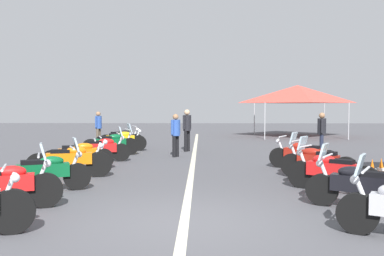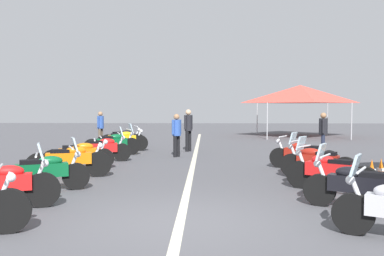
{
  "view_description": "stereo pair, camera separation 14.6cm",
  "coord_description": "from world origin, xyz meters",
  "px_view_note": "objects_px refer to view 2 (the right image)",
  "views": [
    {
      "loc": [
        -6.75,
        -0.28,
        1.9
      ],
      "look_at": [
        5.89,
        0.0,
        1.24
      ],
      "focal_mm": 39.4,
      "sensor_mm": 36.0,
      "label": 1
    },
    {
      "loc": [
        -6.75,
        -0.42,
        1.9
      ],
      "look_at": [
        5.89,
        0.0,
        1.24
      ],
      "focal_mm": 39.4,
      "sensor_mm": 36.0,
      "label": 2
    }
  ],
  "objects_px": {
    "motorcycle_right_row_3": "(316,161)",
    "bystander_3": "(177,132)",
    "motorcycle_left_row_7": "(122,140)",
    "motorcycle_right_row_1": "(358,186)",
    "motorcycle_right_row_4": "(303,155)",
    "event_tent": "(300,94)",
    "motorcycle_left_row_4": "(79,154)",
    "bystander_2": "(188,127)",
    "motorcycle_right_row_2": "(329,171)",
    "motorcycle_left_row_5": "(103,148)",
    "traffic_cone_2": "(372,172)",
    "motorcycle_left_row_8": "(123,138)",
    "traffic_cone_0": "(381,171)",
    "motorcycle_left_row_2": "(44,171)",
    "bystander_4": "(101,125)",
    "motorcycle_left_row_1": "(1,184)",
    "bystander_1": "(323,131)",
    "motorcycle_left_row_3": "(70,160)",
    "motorcycle_left_row_6": "(113,143)"
  },
  "relations": [
    {
      "from": "motorcycle_left_row_6",
      "to": "motorcycle_left_row_3",
      "type": "bearing_deg",
      "value": -115.19
    },
    {
      "from": "motorcycle_right_row_3",
      "to": "traffic_cone_2",
      "type": "relative_size",
      "value": 2.91
    },
    {
      "from": "motorcycle_left_row_5",
      "to": "motorcycle_left_row_8",
      "type": "distance_m",
      "value": 4.98
    },
    {
      "from": "motorcycle_left_row_5",
      "to": "motorcycle_right_row_1",
      "type": "height_order",
      "value": "motorcycle_left_row_5"
    },
    {
      "from": "motorcycle_left_row_3",
      "to": "motorcycle_right_row_2",
      "type": "xyz_separation_m",
      "value": [
        -1.63,
        -6.34,
        -0.0
      ]
    },
    {
      "from": "motorcycle_right_row_3",
      "to": "bystander_3",
      "type": "relative_size",
      "value": 1.11
    },
    {
      "from": "motorcycle_right_row_3",
      "to": "event_tent",
      "type": "xyz_separation_m",
      "value": [
        15.39,
        -2.97,
        2.18
      ]
    },
    {
      "from": "motorcycle_left_row_5",
      "to": "motorcycle_right_row_2",
      "type": "bearing_deg",
      "value": -55.24
    },
    {
      "from": "motorcycle_left_row_7",
      "to": "motorcycle_left_row_2",
      "type": "bearing_deg",
      "value": -104.22
    },
    {
      "from": "motorcycle_left_row_2",
      "to": "bystander_1",
      "type": "height_order",
      "value": "bystander_1"
    },
    {
      "from": "motorcycle_left_row_4",
      "to": "event_tent",
      "type": "distance_m",
      "value": 17.04
    },
    {
      "from": "event_tent",
      "to": "motorcycle_left_row_5",
      "type": "bearing_deg",
      "value": 142.4
    },
    {
      "from": "bystander_1",
      "to": "motorcycle_left_row_1",
      "type": "bearing_deg",
      "value": 60.73
    },
    {
      "from": "bystander_2",
      "to": "motorcycle_left_row_5",
      "type": "bearing_deg",
      "value": -94.71
    },
    {
      "from": "motorcycle_left_row_4",
      "to": "bystander_4",
      "type": "xyz_separation_m",
      "value": [
        7.95,
        1.35,
        0.51
      ]
    },
    {
      "from": "bystander_3",
      "to": "motorcycle_left_row_8",
      "type": "bearing_deg",
      "value": -19.52
    },
    {
      "from": "motorcycle_left_row_1",
      "to": "bystander_4",
      "type": "height_order",
      "value": "bystander_4"
    },
    {
      "from": "motorcycle_left_row_5",
      "to": "motorcycle_left_row_7",
      "type": "xyz_separation_m",
      "value": [
        3.42,
        0.01,
        0.01
      ]
    },
    {
      "from": "bystander_1",
      "to": "motorcycle_left_row_3",
      "type": "bearing_deg",
      "value": 46.86
    },
    {
      "from": "motorcycle_left_row_3",
      "to": "motorcycle_right_row_2",
      "type": "height_order",
      "value": "motorcycle_right_row_2"
    },
    {
      "from": "motorcycle_left_row_6",
      "to": "motorcycle_right_row_4",
      "type": "relative_size",
      "value": 1.08
    },
    {
      "from": "motorcycle_left_row_2",
      "to": "bystander_2",
      "type": "relative_size",
      "value": 1.1
    },
    {
      "from": "motorcycle_right_row_1",
      "to": "motorcycle_right_row_2",
      "type": "bearing_deg",
      "value": -58.39
    },
    {
      "from": "motorcycle_right_row_4",
      "to": "event_tent",
      "type": "relative_size",
      "value": 0.36
    },
    {
      "from": "motorcycle_left_row_8",
      "to": "bystander_3",
      "type": "bearing_deg",
      "value": -77.12
    },
    {
      "from": "motorcycle_left_row_5",
      "to": "motorcycle_right_row_3",
      "type": "bearing_deg",
      "value": -44.34
    },
    {
      "from": "motorcycle_left_row_3",
      "to": "motorcycle_right_row_1",
      "type": "xyz_separation_m",
      "value": [
        -3.3,
        -6.37,
        -0.01
      ]
    },
    {
      "from": "motorcycle_left_row_7",
      "to": "motorcycle_left_row_8",
      "type": "xyz_separation_m",
      "value": [
        1.55,
        0.26,
        -0.02
      ]
    },
    {
      "from": "motorcycle_right_row_3",
      "to": "bystander_3",
      "type": "bearing_deg",
      "value": -18.5
    },
    {
      "from": "motorcycle_right_row_4",
      "to": "bystander_3",
      "type": "height_order",
      "value": "bystander_3"
    },
    {
      "from": "motorcycle_left_row_2",
      "to": "motorcycle_right_row_2",
      "type": "height_order",
      "value": "motorcycle_right_row_2"
    },
    {
      "from": "motorcycle_left_row_7",
      "to": "motorcycle_right_row_1",
      "type": "bearing_deg",
      "value": -71.48
    },
    {
      "from": "motorcycle_left_row_4",
      "to": "bystander_2",
      "type": "xyz_separation_m",
      "value": [
        5.1,
        -3.07,
        0.59
      ]
    },
    {
      "from": "traffic_cone_2",
      "to": "bystander_2",
      "type": "relative_size",
      "value": 0.35
    },
    {
      "from": "motorcycle_left_row_6",
      "to": "motorcycle_left_row_5",
      "type": "bearing_deg",
      "value": -113.03
    },
    {
      "from": "motorcycle_left_row_2",
      "to": "bystander_3",
      "type": "height_order",
      "value": "bystander_3"
    },
    {
      "from": "motorcycle_left_row_2",
      "to": "motorcycle_left_row_8",
      "type": "bearing_deg",
      "value": 66.76
    },
    {
      "from": "motorcycle_left_row_2",
      "to": "motorcycle_left_row_4",
      "type": "height_order",
      "value": "motorcycle_left_row_2"
    },
    {
      "from": "motorcycle_left_row_8",
      "to": "bystander_4",
      "type": "relative_size",
      "value": 1.17
    },
    {
      "from": "motorcycle_right_row_3",
      "to": "bystander_3",
      "type": "distance_m",
      "value": 6.16
    },
    {
      "from": "motorcycle_left_row_4",
      "to": "bystander_1",
      "type": "distance_m",
      "value": 9.07
    },
    {
      "from": "bystander_2",
      "to": "event_tent",
      "type": "relative_size",
      "value": 0.33
    },
    {
      "from": "motorcycle_left_row_8",
      "to": "motorcycle_right_row_3",
      "type": "height_order",
      "value": "motorcycle_right_row_3"
    },
    {
      "from": "bystander_1",
      "to": "traffic_cone_0",
      "type": "bearing_deg",
      "value": 102.6
    },
    {
      "from": "motorcycle_right_row_1",
      "to": "traffic_cone_0",
      "type": "bearing_deg",
      "value": -88.74
    },
    {
      "from": "motorcycle_left_row_6",
      "to": "bystander_4",
      "type": "distance_m",
      "value": 4.73
    },
    {
      "from": "traffic_cone_2",
      "to": "bystander_1",
      "type": "relative_size",
      "value": 0.37
    },
    {
      "from": "motorcycle_left_row_1",
      "to": "traffic_cone_0",
      "type": "distance_m",
      "value": 8.58
    },
    {
      "from": "motorcycle_left_row_7",
      "to": "motorcycle_right_row_2",
      "type": "bearing_deg",
      "value": -66.68
    },
    {
      "from": "motorcycle_left_row_1",
      "to": "motorcycle_right_row_4",
      "type": "bearing_deg",
      "value": 17.39
    }
  ]
}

